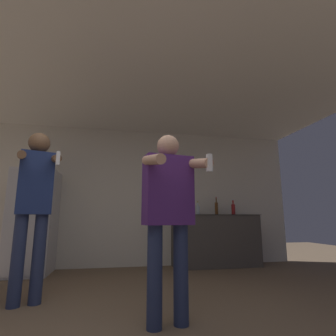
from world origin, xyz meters
The scene contains 9 objects.
wall_back centered at (0.00, 3.30, 1.27)m, with size 7.00×0.06×2.55m.
ceiling_slab centered at (0.00, 1.64, 2.57)m, with size 7.00×3.79×0.05m.
refrigerator centered at (-1.25, 2.92, 0.81)m, with size 0.64×0.73×1.63m.
counter centered at (1.87, 3.01, 0.46)m, with size 1.60×0.55×0.93m.
bottle_dark_rum centered at (1.90, 2.98, 1.05)m, with size 0.06×0.06×0.32m.
bottle_brown_liquor centered at (1.53, 2.98, 1.01)m, with size 0.08×0.08×0.24m.
bottle_red_label centered at (2.24, 2.98, 1.04)m, with size 0.07×0.07×0.29m.
person_woman_foreground centered at (0.48, 0.53, 0.95)m, with size 0.54×0.56×1.60m.
person_man_side centered at (-0.82, 1.33, 1.05)m, with size 0.50×0.53×1.80m.
Camera 1 is at (0.03, -1.71, 0.86)m, focal length 28.00 mm.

